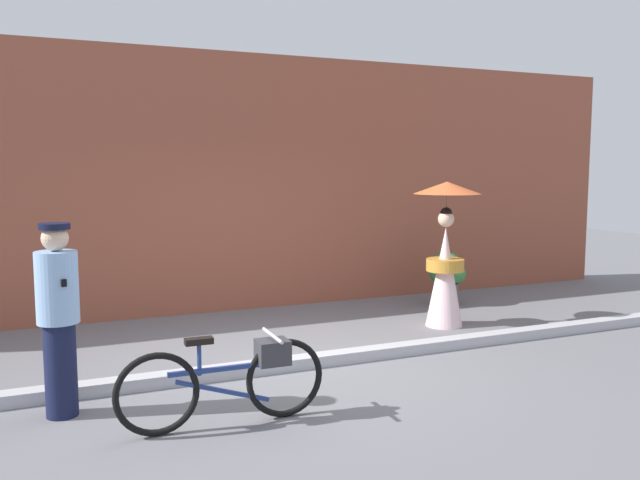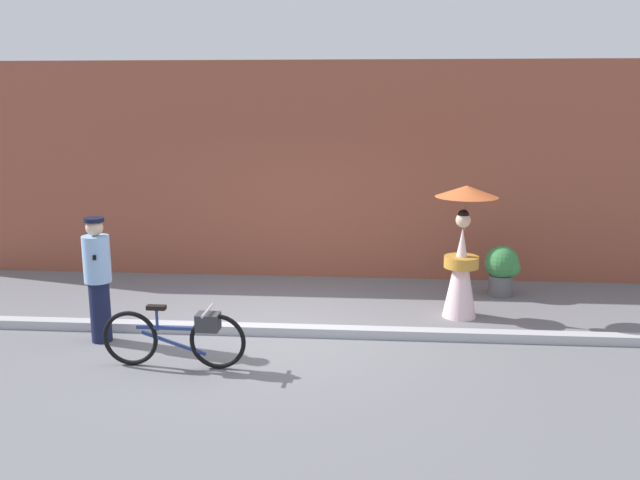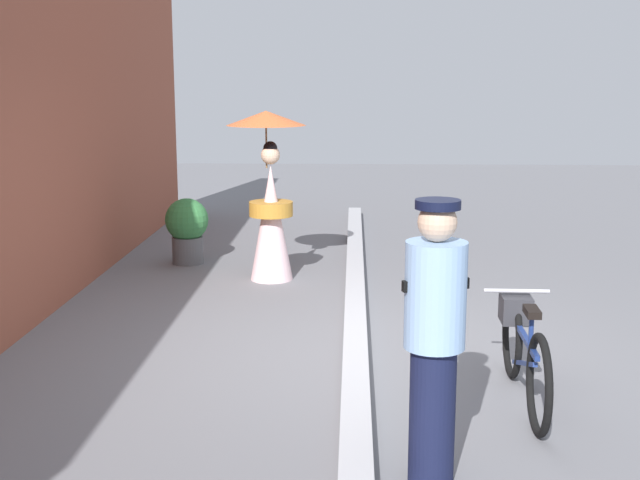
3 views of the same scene
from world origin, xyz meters
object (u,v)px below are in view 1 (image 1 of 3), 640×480
person_with_parasol (445,251)px  bicycle_near_officer (232,378)px  person_officer (58,315)px  potted_plant_by_door (447,275)px

person_with_parasol → bicycle_near_officer: bearing=-148.4°
person_officer → person_with_parasol: size_ratio=0.86×
person_with_parasol → potted_plant_by_door: 1.44m
bicycle_near_officer → potted_plant_by_door: size_ratio=2.13×
potted_plant_by_door → bicycle_near_officer: bearing=-142.9°
bicycle_near_officer → person_officer: (-1.26, 0.76, 0.47)m
person_officer → potted_plant_by_door: size_ratio=2.02×
potted_plant_by_door → person_with_parasol: bearing=-125.7°
bicycle_near_officer → potted_plant_by_door: (4.26, 3.23, 0.06)m
bicycle_near_officer → person_officer: person_officer is taller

